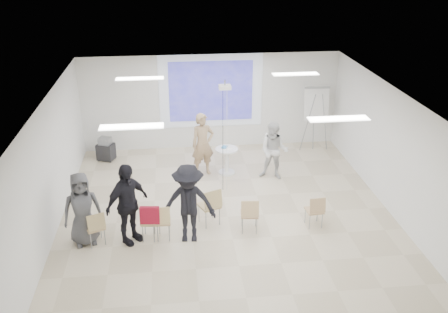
{
  "coord_description": "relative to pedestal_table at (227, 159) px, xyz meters",
  "views": [
    {
      "loc": [
        -1.25,
        -10.42,
        6.23
      ],
      "look_at": [
        0.0,
        0.8,
        1.25
      ],
      "focal_mm": 40.0,
      "sensor_mm": 36.0,
      "label": 1
    }
  ],
  "objects": [
    {
      "name": "projection_image",
      "position": [
        -0.26,
        2.05,
        1.41
      ],
      "size": [
        2.6,
        0.01,
        1.9
      ],
      "primitive_type": "cube",
      "color": "#3433B0",
      "rests_on": "wall_back"
    },
    {
      "name": "wall_left",
      "position": [
        -4.31,
        -2.42,
        1.06
      ],
      "size": [
        0.1,
        9.0,
        3.0
      ],
      "primitive_type": "cube",
      "color": "silver",
      "rests_on": "floor"
    },
    {
      "name": "player_right",
      "position": [
        1.26,
        -0.44,
        0.47
      ],
      "size": [
        1.08,
        0.98,
        1.82
      ],
      "primitive_type": "imported",
      "rotation": [
        0.0,
        0.0,
        -0.38
      ],
      "color": "silver",
      "rests_on": "floor"
    },
    {
      "name": "fluor_panel_se",
      "position": [
        1.74,
        -3.92,
        2.53
      ],
      "size": [
        1.2,
        0.3,
        0.02
      ],
      "primitive_type": "cube",
      "color": "white",
      "rests_on": "ceiling"
    },
    {
      "name": "controller_left",
      "position": [
        -0.49,
        0.31,
        0.91
      ],
      "size": [
        0.07,
        0.13,
        0.04
      ],
      "primitive_type": "cube",
      "rotation": [
        0.0,
        0.0,
        0.26
      ],
      "color": "silver",
      "rests_on": "player_left"
    },
    {
      "name": "wall_back",
      "position": [
        -0.26,
        2.13,
        1.06
      ],
      "size": [
        8.0,
        0.1,
        3.0
      ],
      "primitive_type": "cube",
      "color": "silver",
      "rests_on": "floor"
    },
    {
      "name": "audience_left",
      "position": [
        -2.54,
        -3.23,
        0.63
      ],
      "size": [
        1.42,
        1.4,
        2.15
      ],
      "primitive_type": "imported",
      "rotation": [
        0.0,
        0.0,
        0.75
      ],
      "color": "black",
      "rests_on": "floor"
    },
    {
      "name": "chair_left_inner",
      "position": [
        -1.84,
        -3.25,
        0.08
      ],
      "size": [
        0.42,
        0.45,
        0.88
      ],
      "rotation": [
        0.0,
        0.0,
        -0.01
      ],
      "color": "tan",
      "rests_on": "floor"
    },
    {
      "name": "controller_right",
      "position": [
        1.08,
        -0.19,
        0.79
      ],
      "size": [
        0.08,
        0.13,
        0.04
      ],
      "primitive_type": "cube",
      "rotation": [
        0.0,
        0.0,
        -0.38
      ],
      "color": "white",
      "rests_on": "player_right"
    },
    {
      "name": "chair_center",
      "position": [
        -0.69,
        -2.75,
        0.12
      ],
      "size": [
        0.59,
        0.61,
        0.95
      ],
      "rotation": [
        0.0,
        0.0,
        0.4
      ],
      "color": "tan",
      "rests_on": "floor"
    },
    {
      "name": "fluor_panel_sw",
      "position": [
        -2.26,
        -3.92,
        2.53
      ],
      "size": [
        1.2,
        0.3,
        0.02
      ],
      "primitive_type": "cube",
      "color": "white",
      "rests_on": "ceiling"
    },
    {
      "name": "chair_right_far",
      "position": [
        1.7,
        -3.11,
        0.04
      ],
      "size": [
        0.41,
        0.44,
        0.81
      ],
      "rotation": [
        0.0,
        0.0,
        0.09
      ],
      "color": "tan",
      "rests_on": "floor"
    },
    {
      "name": "floor",
      "position": [
        -0.26,
        -2.42,
        -0.49
      ],
      "size": [
        8.0,
        9.0,
        0.1
      ],
      "primitive_type": "cube",
      "color": "beige",
      "rests_on": "ground"
    },
    {
      "name": "wall_right",
      "position": [
        3.79,
        -2.42,
        1.06
      ],
      "size": [
        0.1,
        9.0,
        3.0
      ],
      "primitive_type": "cube",
      "color": "silver",
      "rests_on": "floor"
    },
    {
      "name": "laptop",
      "position": [
        -1.84,
        -3.16,
        0.03
      ],
      "size": [
        0.33,
        0.24,
        0.03
      ],
      "primitive_type": "imported",
      "rotation": [
        0.0,
        0.0,
        3.13
      ],
      "color": "black",
      "rests_on": "chair_left_inner"
    },
    {
      "name": "audience_outer",
      "position": [
        -3.52,
        -3.17,
        0.51
      ],
      "size": [
        1.05,
        0.82,
        1.89
      ],
      "primitive_type": "imported",
      "rotation": [
        0.0,
        0.0,
        0.26
      ],
      "color": "#505155",
      "rests_on": "floor"
    },
    {
      "name": "flipchart_easel",
      "position": [
        2.94,
        1.41,
        1.09
      ],
      "size": [
        0.9,
        0.68,
        2.07
      ],
      "rotation": [
        0.0,
        0.0,
        -0.04
      ],
      "color": "gray",
      "rests_on": "floor"
    },
    {
      "name": "red_jacket",
      "position": [
        -2.07,
        -3.38,
        0.28
      ],
      "size": [
        0.43,
        0.14,
        0.4
      ],
      "primitive_type": "cube",
      "rotation": [
        0.0,
        0.0,
        -0.11
      ],
      "color": "maroon",
      "rests_on": "chair_left_mid"
    },
    {
      "name": "chair_left_mid",
      "position": [
        -2.08,
        -3.24,
        0.08
      ],
      "size": [
        0.45,
        0.48,
        0.88
      ],
      "rotation": [
        0.0,
        0.0,
        -0.11
      ],
      "color": "#CEB777",
      "rests_on": "floor"
    },
    {
      "name": "av_cart",
      "position": [
        -3.53,
        1.35,
        -0.11
      ],
      "size": [
        0.59,
        0.53,
        0.72
      ],
      "rotation": [
        0.0,
        0.0,
        -0.37
      ],
      "color": "black",
      "rests_on": "floor"
    },
    {
      "name": "projection_halo",
      "position": [
        -0.26,
        2.06,
        1.41
      ],
      "size": [
        3.2,
        0.01,
        2.3
      ],
      "primitive_type": "cube",
      "color": "silver",
      "rests_on": "wall_back"
    },
    {
      "name": "ceiling",
      "position": [
        -0.26,
        -2.42,
        2.61
      ],
      "size": [
        8.0,
        9.0,
        0.1
      ],
      "primitive_type": "cube",
      "color": "white",
      "rests_on": "wall_back"
    },
    {
      "name": "chair_right_inner",
      "position": [
        0.16,
        -3.15,
        0.07
      ],
      "size": [
        0.44,
        0.47,
        0.86
      ],
      "rotation": [
        0.0,
        0.0,
        -0.11
      ],
      "color": "tan",
      "rests_on": "floor"
    },
    {
      "name": "fluor_panel_nw",
      "position": [
        -2.26,
        -0.42,
        2.53
      ],
      "size": [
        1.2,
        0.3,
        0.02
      ],
      "primitive_type": "cube",
      "color": "white",
      "rests_on": "ceiling"
    },
    {
      "name": "fluor_panel_ne",
      "position": [
        1.74,
        -0.42,
        2.53
      ],
      "size": [
        1.2,
        0.3,
        0.02
      ],
      "primitive_type": "cube",
      "color": "white",
      "rests_on": "ceiling"
    },
    {
      "name": "chair_far_left",
      "position": [
        -3.25,
        -3.3,
        0.04
      ],
      "size": [
        0.51,
        0.53,
        0.82
      ],
      "rotation": [
        0.0,
        0.0,
        0.4
      ],
      "color": "tan",
      "rests_on": "floor"
    },
    {
      "name": "ceiling_projector",
      "position": [
        -0.16,
        -0.93,
        2.25
      ],
      "size": [
        0.3,
        0.25,
        3.0
      ],
      "color": "white",
      "rests_on": "ceiling"
    },
    {
      "name": "player_left",
      "position": [
        -0.67,
        0.06,
        0.58
      ],
      "size": [
        0.85,
        0.68,
        2.04
      ],
      "primitive_type": "imported",
      "rotation": [
        0.0,
        0.0,
        0.26
      ],
      "color": "tan",
      "rests_on": "floor"
    },
    {
      "name": "audience_mid",
      "position": [
        -1.22,
        -3.31,
        0.6
      ],
      "size": [
        1.41,
        0.86,
        2.08
      ],
      "primitive_type": "imported",
      "rotation": [
        0.0,
        0.0,
        -0.1
      ],
      "color": "black",
      "rests_on": "floor"
    },
    {
      "name": "pedestal_table",
      "position": [
        0.0,
        0.0,
        0.0
      ],
      "size": [
        0.84,
        0.84,
        0.79
      ],
      "rotation": [
        0.0,
        0.0,
        -0.4
      ],
      "color": "white",
      "rests_on": "floor"
    }
  ]
}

